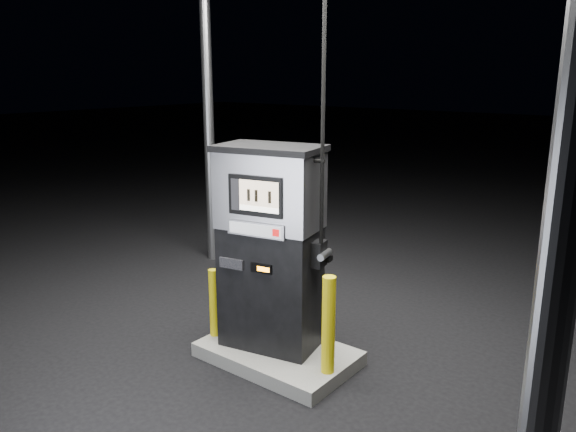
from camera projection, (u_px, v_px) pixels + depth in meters
The scene contains 5 objects.
ground at pixel (278, 360), 5.99m from camera, with size 80.00×80.00×0.00m, color black.
pump_island at pixel (278, 354), 5.98m from camera, with size 1.60×1.00×0.15m, color slate.
fuel_dispenser at pixel (271, 246), 5.78m from camera, with size 1.23×0.84×4.43m.
bollard_left at pixel (214, 303), 6.15m from camera, with size 0.10×0.10×0.77m, color #D7C10B.
bollard_right at pixel (328, 325), 5.36m from camera, with size 0.13×0.13×0.98m, color #D7C10B.
Camera 1 is at (3.43, -4.21, 2.97)m, focal length 35.00 mm.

